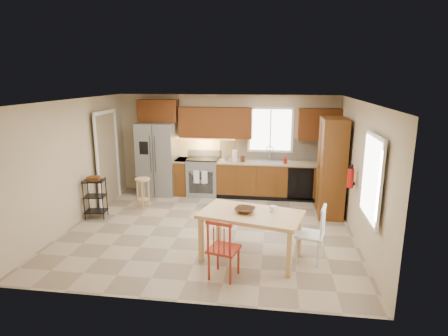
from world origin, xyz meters
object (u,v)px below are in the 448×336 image
refrigerator (158,159)px  table_bowl (245,213)px  bar_stool (143,193)px  fire_extinguisher (350,178)px  dining_table (251,236)px  table_jar (273,210)px  chair_red (224,248)px  pantry (331,167)px  soap_bottle (285,159)px  utility_cart (95,198)px  chair_white (310,234)px  range_stove (203,177)px

refrigerator → table_bowl: size_ratio=5.62×
bar_stool → fire_extinguisher: bearing=11.0°
dining_table → table_jar: 0.56m
chair_red → table_jar: (0.70, 0.75, 0.35)m
pantry → soap_bottle: bearing=136.5°
soap_bottle → utility_cart: soap_bottle is taller
pantry → table_jar: pantry is taller
dining_table → table_bowl: 0.41m
refrigerator → utility_cart: size_ratio=2.12×
chair_red → chair_white: size_ratio=1.00×
range_stove → utility_cart: range_stove is taller
range_stove → chair_red: (1.08, -3.94, 0.01)m
chair_red → dining_table: bearing=75.7°
bar_stool → chair_white: bearing=-8.0°
soap_bottle → pantry: bearing=-43.5°
refrigerator → fire_extinguisher: refrigerator is taller
soap_bottle → table_bowl: (-0.70, -3.21, -0.21)m
table_jar → bar_stool: 3.63m
range_stove → chair_white: chair_white is taller
soap_bottle → table_bowl: soap_bottle is taller
table_jar → utility_cart: 3.97m
refrigerator → table_bowl: refrigerator is taller
bar_stool → utility_cart: utility_cart is taller
chair_white → table_bowl: 1.10m
refrigerator → pantry: (4.13, -0.93, 0.14)m
chair_red → bar_stool: 3.59m
soap_bottle → dining_table: soap_bottle is taller
chair_red → table_bowl: chair_red is taller
refrigerator → bar_stool: bearing=-91.4°
pantry → bar_stool: pantry is taller
range_stove → chair_white: bearing=-53.7°
refrigerator → table_jar: 4.29m
soap_bottle → bar_stool: (-3.21, -1.06, -0.65)m
dining_table → table_bowl: (-0.10, 0.00, 0.40)m
fire_extinguisher → dining_table: fire_extinguisher is taller
soap_bottle → pantry: size_ratio=0.09×
refrigerator → utility_cart: refrigerator is taller
refrigerator → table_bowl: (2.48, -3.23, -0.12)m
refrigerator → chair_red: bearing=-60.1°
pantry → chair_white: bearing=-104.9°
table_bowl → bar_stool: table_bowl is taller
range_stove → chair_red: chair_red is taller
pantry → chair_white: 2.41m
bar_stool → soap_bottle: bearing=40.8°
chair_white → bar_stool: chair_white is taller
chair_red → utility_cart: size_ratio=1.10×
range_stove → utility_cart: bearing=-135.7°
dining_table → chair_red: chair_red is taller
utility_cart → soap_bottle: bearing=15.6°
table_bowl → table_jar: bearing=12.5°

